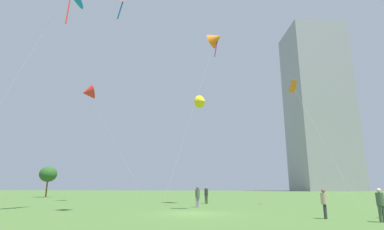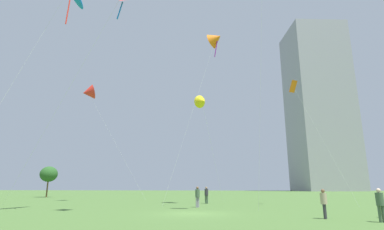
# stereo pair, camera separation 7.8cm
# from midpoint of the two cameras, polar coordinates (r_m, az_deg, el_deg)

# --- Properties ---
(ground) EXTENTS (280.00, 280.00, 0.00)m
(ground) POSITION_cam_midpoint_polar(r_m,az_deg,el_deg) (21.07, 0.04, -18.35)
(ground) COLOR #476B30
(person_standing_2) EXTENTS (0.40, 0.40, 1.78)m
(person_standing_2) POSITION_cam_midpoint_polar(r_m,az_deg,el_deg) (27.30, 0.98, -15.11)
(person_standing_2) COLOR gray
(person_standing_2) RESTS_ON ground
(person_standing_3) EXTENTS (0.39, 0.39, 1.78)m
(person_standing_3) POSITION_cam_midpoint_polar(r_m,az_deg,el_deg) (33.29, 2.68, -14.84)
(person_standing_3) COLOR #3F593F
(person_standing_3) RESTS_ON ground
(person_standing_4) EXTENTS (0.37, 0.37, 1.68)m
(person_standing_4) POSITION_cam_midpoint_polar(r_m,az_deg,el_deg) (18.56, 32.26, -13.97)
(person_standing_4) COLOR #3F593F
(person_standing_4) RESTS_ON ground
(person_standing_5) EXTENTS (0.36, 0.36, 1.63)m
(person_standing_5) POSITION_cam_midpoint_polar(r_m,az_deg,el_deg) (19.14, 23.86, -14.89)
(person_standing_5) COLOR #2D2D33
(person_standing_5) RESTS_ON ground
(kite_flying_1) EXTENTS (11.05, 3.91, 16.58)m
(kite_flying_1) POSITION_cam_midpoint_polar(r_m,az_deg,el_deg) (25.24, -13.75, 20.50)
(kite_flying_1) COLOR silver
(kite_flying_1) RESTS_ON ground
(kite_flying_2) EXTENTS (5.05, 1.80, 12.87)m
(kite_flying_2) POSITION_cam_midpoint_polar(r_m,az_deg,el_deg) (33.52, 18.72, 5.14)
(kite_flying_2) COLOR silver
(kite_flying_2) RESTS_ON ground
(kite_flying_5) EXTENTS (2.89, 5.31, 11.80)m
(kite_flying_5) POSITION_cam_midpoint_polar(r_m,az_deg,el_deg) (33.17, 1.86, 2.61)
(kite_flying_5) COLOR silver
(kite_flying_5) RESTS_ON ground
(kite_flying_6) EXTENTS (8.41, 5.88, 15.14)m
(kite_flying_6) POSITION_cam_midpoint_polar(r_m,az_deg,el_deg) (42.15, -19.34, 4.11)
(kite_flying_6) COLOR silver
(kite_flying_6) RESTS_ON ground
(kite_flying_7) EXTENTS (6.36, 3.94, 19.30)m
(kite_flying_7) POSITION_cam_midpoint_polar(r_m,az_deg,el_deg) (35.28, 4.49, 14.31)
(kite_flying_7) COLOR silver
(kite_flying_7) RESTS_ON ground
(park_tree_0) EXTENTS (2.98, 2.98, 5.34)m
(park_tree_0) POSITION_cam_midpoint_polar(r_m,az_deg,el_deg) (59.83, -25.84, -10.15)
(park_tree_0) COLOR brown
(park_tree_0) RESTS_ON ground
(distant_highrise_0) EXTENTS (29.15, 28.83, 80.08)m
(distant_highrise_0) POSITION_cam_midpoint_polar(r_m,az_deg,el_deg) (158.02, 22.90, 1.50)
(distant_highrise_0) COLOR #939399
(distant_highrise_0) RESTS_ON ground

